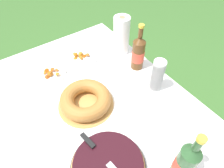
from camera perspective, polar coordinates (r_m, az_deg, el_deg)
garden_table at (r=1.14m, az=-2.54°, el=-12.52°), size 1.65×1.06×0.74m
tablecloth at (r=1.09m, az=-2.63°, el=-11.10°), size 1.66×1.07×0.10m
berry_tart at (r=0.95m, az=-1.09°, el=-22.40°), size 0.34×0.34×0.06m
serving_knife at (r=0.92m, az=-2.43°, el=-20.39°), size 0.37×0.08×0.01m
bundt_cake at (r=1.12m, az=-7.58°, el=-4.52°), size 0.32×0.32×0.08m
cup_stack at (r=1.17m, az=12.80°, el=2.32°), size 0.07×0.07×0.21m
cider_bottle_green at (r=0.90m, az=20.20°, el=-20.29°), size 0.08×0.08×0.33m
cider_bottle_amber at (r=1.29m, az=7.50°, el=8.81°), size 0.08×0.08×0.32m
snack_plate_near at (r=1.36m, az=-17.34°, el=2.97°), size 0.22×0.22×0.06m
snack_plate_left at (r=1.42m, az=-8.74°, el=7.24°), size 0.22×0.22×0.06m
paper_towel_roll at (r=1.41m, az=2.70°, el=13.70°), size 0.11×0.11×0.27m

